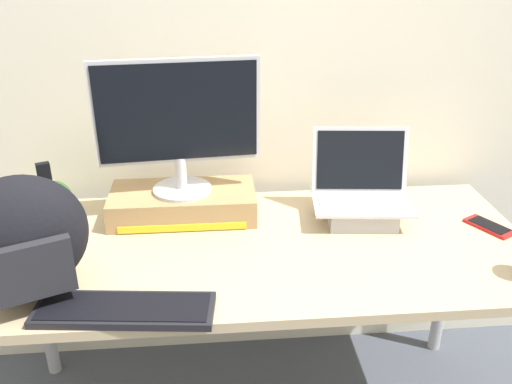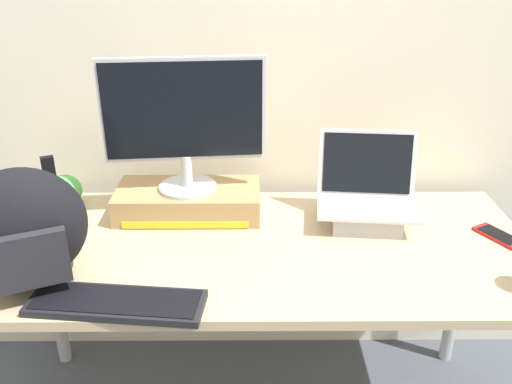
{
  "view_description": "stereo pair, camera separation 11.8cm",
  "coord_description": "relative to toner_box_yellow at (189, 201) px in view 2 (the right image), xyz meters",
  "views": [
    {
      "loc": [
        -0.13,
        -1.46,
        1.62
      ],
      "look_at": [
        0.0,
        0.0,
        0.93
      ],
      "focal_mm": 38.11,
      "sensor_mm": 36.0,
      "label": 1
    },
    {
      "loc": [
        -0.01,
        -1.47,
        1.62
      ],
      "look_at": [
        0.0,
        0.0,
        0.93
      ],
      "focal_mm": 38.11,
      "sensor_mm": 36.0,
      "label": 2
    }
  ],
  "objects": [
    {
      "name": "desktop_monitor",
      "position": [
        0.0,
        -0.0,
        0.29
      ],
      "size": [
        0.53,
        0.2,
        0.44
      ],
      "rotation": [
        0.0,
        0.0,
        0.09
      ],
      "color": "silver",
      "rests_on": "toner_box_yellow"
    },
    {
      "name": "back_wall",
      "position": [
        0.23,
        0.26,
        0.51
      ],
      "size": [
        7.0,
        0.1,
        2.6
      ],
      "primitive_type": "cube",
      "color": "silver",
      "rests_on": "ground"
    },
    {
      "name": "external_keyboard",
      "position": [
        -0.13,
        -0.53,
        -0.04
      ],
      "size": [
        0.47,
        0.19,
        0.02
      ],
      "rotation": [
        0.0,
        0.0,
        -0.1
      ],
      "color": "black",
      "rests_on": "desk"
    },
    {
      "name": "open_laptop",
      "position": [
        0.6,
        -0.07,
        0.01
      ],
      "size": [
        0.34,
        0.26,
        0.29
      ],
      "rotation": [
        0.0,
        0.0,
        -0.1
      ],
      "color": "#ADADB2",
      "rests_on": "desk"
    },
    {
      "name": "desk",
      "position": [
        0.23,
        -0.21,
        -0.12
      ],
      "size": [
        1.73,
        0.76,
        0.75
      ],
      "color": "tan",
      "rests_on": "ground"
    },
    {
      "name": "cell_phone",
      "position": [
        1.01,
        -0.18,
        -0.04
      ],
      "size": [
        0.14,
        0.17,
        0.01
      ],
      "rotation": [
        0.0,
        0.0,
        0.51
      ],
      "color": "red",
      "rests_on": "desk"
    },
    {
      "name": "toner_box_yellow",
      "position": [
        0.0,
        0.0,
        0.0
      ],
      "size": [
        0.49,
        0.24,
        0.09
      ],
      "color": "#A88456",
      "rests_on": "desk"
    },
    {
      "name": "plush_toy",
      "position": [
        -0.44,
        0.06,
        0.01
      ],
      "size": [
        0.12,
        0.12,
        0.12
      ],
      "color": "#56B256",
      "rests_on": "desk"
    },
    {
      "name": "messenger_backpack",
      "position": [
        -0.4,
        -0.4,
        0.12
      ],
      "size": [
        0.41,
        0.35,
        0.33
      ],
      "rotation": [
        0.0,
        0.0,
        0.41
      ],
      "color": "black",
      "rests_on": "desk"
    }
  ]
}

